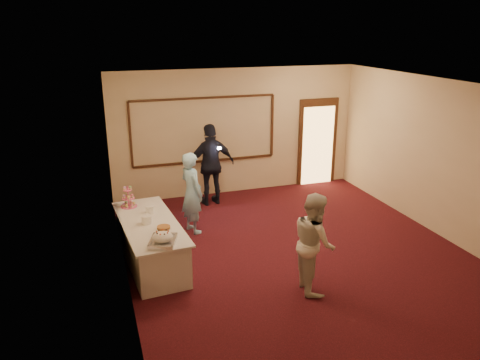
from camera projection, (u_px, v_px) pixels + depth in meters
The scene contains 14 objects.
floor at pixel (296, 252), 8.52m from camera, with size 7.00×7.00×0.00m, color black.
room_walls at pixel (300, 145), 7.88m from camera, with size 6.04×7.04×3.02m.
wall_molding at pixel (205, 130), 10.90m from camera, with size 3.45×0.04×1.55m.
doorway at pixel (317, 142), 11.92m from camera, with size 1.05×0.07×2.20m.
buffet_table at pixel (151, 242), 8.04m from camera, with size 1.09×2.40×0.77m.
pavlova_tray at pixel (163, 239), 7.11m from camera, with size 0.51×0.60×0.19m.
cupcake_stand at pixel (128, 199), 8.53m from camera, with size 0.30×0.30×0.44m.
plate_stack_a at pixel (146, 219), 7.83m from camera, with size 0.17×0.17×0.14m.
plate_stack_b at pixel (150, 209), 8.26m from camera, with size 0.17×0.17×0.14m.
tart at pixel (164, 228), 7.63m from camera, with size 0.25×0.25×0.05m.
man at pixel (192, 193), 9.15m from camera, with size 0.60×0.39×1.63m, color #8FC7E8.
woman at pixel (314, 242), 7.14m from camera, with size 0.77×0.60×1.58m, color beige.
guest at pixel (211, 165), 10.56m from camera, with size 1.09×0.46×1.87m, color black.
camera_flash at pixel (219, 148), 10.21m from camera, with size 0.07×0.04×0.05m, color white.
Camera 1 is at (-3.37, -6.95, 3.96)m, focal length 35.00 mm.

